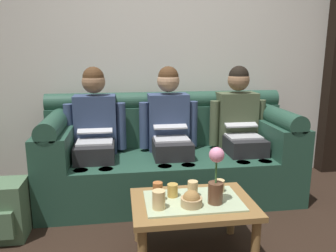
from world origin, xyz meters
TOP-DOWN VIEW (x-y plane):
  - back_wall_patterned at (0.00, 1.70)m, footprint 6.00×0.12m
  - couch at (0.00, 1.17)m, footprint 2.31×0.88m
  - person_left at (-0.69, 1.17)m, footprint 0.56×0.67m
  - person_middle at (0.00, 1.17)m, footprint 0.56×0.67m
  - person_right at (0.69, 1.17)m, footprint 0.56×0.67m
  - coffee_table at (0.00, 0.15)m, footprint 0.80×0.56m
  - flower_vase at (0.13, 0.09)m, footprint 0.10×0.10m
  - snack_bowl at (-0.03, 0.07)m, footprint 0.14×0.14m
  - cup_near_left at (-0.23, 0.17)m, footprint 0.06×0.06m
  - cup_near_right at (-0.24, 0.06)m, footprint 0.08×0.08m
  - cup_far_center at (0.21, 0.26)m, footprint 0.07×0.07m
  - cup_far_left at (0.01, 0.20)m, footprint 0.07×0.07m
  - cup_far_right at (-0.12, 0.22)m, footprint 0.07×0.07m
  - backpack_left at (-1.33, 0.56)m, footprint 0.33×0.32m

SIDE VIEW (x-z plane):
  - backpack_left at x=-1.33m, z-range 0.00..0.43m
  - coffee_table at x=0.00m, z-range 0.14..0.54m
  - couch at x=0.00m, z-range -0.11..0.85m
  - snack_bowl at x=-0.03m, z-range 0.38..0.49m
  - cup_far_center at x=0.21m, z-range 0.40..0.48m
  - cup_far_right at x=-0.12m, z-range 0.40..0.49m
  - cup_far_left at x=0.01m, z-range 0.40..0.51m
  - cup_near_right at x=-0.24m, z-range 0.40..0.52m
  - cup_near_left at x=-0.23m, z-range 0.40..0.53m
  - flower_vase at x=0.13m, z-range 0.39..0.76m
  - person_left at x=-0.69m, z-range 0.05..1.27m
  - person_right at x=0.69m, z-range 0.05..1.27m
  - person_middle at x=0.00m, z-range 0.05..1.27m
  - back_wall_patterned at x=0.00m, z-range 0.00..2.90m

